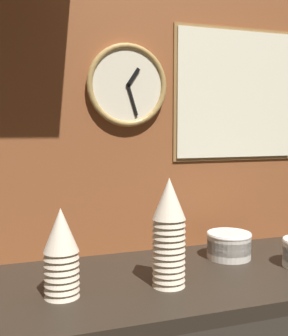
% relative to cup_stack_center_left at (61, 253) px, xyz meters
% --- Properties ---
extents(ground_plane, '(1.60, 0.56, 0.04)m').
position_rel_cup_stack_center_left_xyz_m(ground_plane, '(0.24, 0.07, -0.14)').
color(ground_plane, black).
extents(wall_tiled_back, '(1.60, 0.03, 1.05)m').
position_rel_cup_stack_center_left_xyz_m(wall_tiled_back, '(0.24, 0.33, 0.41)').
color(wall_tiled_back, brown).
rests_on(wall_tiled_back, ground_plane).
extents(cup_stack_center_left, '(0.09, 0.09, 0.23)m').
position_rel_cup_stack_center_left_xyz_m(cup_stack_center_left, '(0.00, 0.00, 0.00)').
color(cup_stack_center_left, beige).
rests_on(cup_stack_center_left, ground_plane).
extents(cup_stack_center_right, '(0.09, 0.09, 0.30)m').
position_rel_cup_stack_center_left_xyz_m(cup_stack_center_right, '(0.29, -0.02, 0.03)').
color(cup_stack_center_right, beige).
rests_on(cup_stack_center_right, ground_plane).
extents(bowl_stack_right, '(0.15, 0.15, 0.09)m').
position_rel_cup_stack_center_left_xyz_m(bowl_stack_right, '(0.57, 0.14, -0.07)').
color(bowl_stack_right, beige).
rests_on(bowl_stack_right, ground_plane).
extents(wall_clock, '(0.28, 0.03, 0.28)m').
position_rel_cup_stack_center_left_xyz_m(wall_clock, '(0.27, 0.30, 0.46)').
color(wall_clock, beige).
extents(menu_board, '(0.50, 0.01, 0.48)m').
position_rel_cup_stack_center_left_xyz_m(menu_board, '(0.69, 0.31, 0.44)').
color(menu_board, olive).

